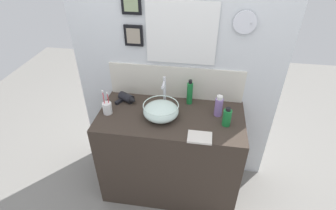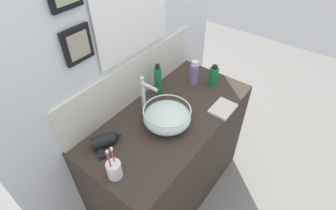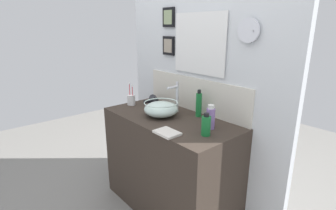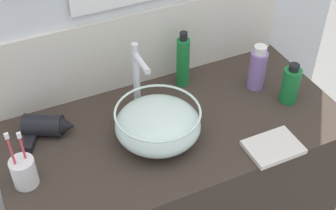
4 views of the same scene
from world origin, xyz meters
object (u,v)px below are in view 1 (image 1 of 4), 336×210
object	(u,v)px
soap_dispenser	(219,106)
shampoo_bottle	(227,117)
hair_drier	(127,98)
spray_bottle	(190,93)
faucet	(164,90)
hand_towel	(200,137)
toothbrush_cup	(107,108)
glass_bowl_sink	(161,111)

from	to	relation	value
soap_dispenser	shampoo_bottle	distance (m)	0.13
hair_drier	shampoo_bottle	bearing A→B (deg)	-12.90
soap_dispenser	spray_bottle	size ratio (longest dim) A/B	0.79
hair_drier	soap_dispenser	world-z (taller)	soap_dispenser
faucet	soap_dispenser	distance (m)	0.45
faucet	spray_bottle	distance (m)	0.22
soap_dispenser	hand_towel	world-z (taller)	soap_dispenser
soap_dispenser	toothbrush_cup	bearing A→B (deg)	-172.90
hair_drier	soap_dispenser	xyz separation A→B (m)	(0.76, -0.07, 0.05)
hand_towel	toothbrush_cup	bearing A→B (deg)	165.62
spray_bottle	hair_drier	bearing A→B (deg)	-173.58
soap_dispenser	spray_bottle	xyz separation A→B (m)	(-0.24, 0.13, 0.02)
glass_bowl_sink	soap_dispenser	distance (m)	0.45
faucet	hair_drier	bearing A→B (deg)	178.84
shampoo_bottle	glass_bowl_sink	bearing A→B (deg)	177.91
shampoo_bottle	hand_towel	xyz separation A→B (m)	(-0.19, -0.18, -0.06)
shampoo_bottle	hand_towel	bearing A→B (deg)	-135.87
shampoo_bottle	spray_bottle	xyz separation A→B (m)	(-0.30, 0.25, 0.03)
hair_drier	spray_bottle	bearing A→B (deg)	6.42
soap_dispenser	spray_bottle	world-z (taller)	spray_bottle
shampoo_bottle	faucet	bearing A→B (deg)	160.03
soap_dispenser	shampoo_bottle	bearing A→B (deg)	-62.28
faucet	shampoo_bottle	distance (m)	0.54
toothbrush_cup	shampoo_bottle	bearing A→B (deg)	-0.56
soap_dispenser	spray_bottle	bearing A→B (deg)	151.32
toothbrush_cup	hand_towel	world-z (taller)	toothbrush_cup
spray_bottle	hand_towel	world-z (taller)	spray_bottle
hand_towel	hair_drier	bearing A→B (deg)	149.77
hand_towel	glass_bowl_sink	bearing A→B (deg)	147.46
faucet	toothbrush_cup	bearing A→B (deg)	-158.14
hand_towel	spray_bottle	bearing A→B (deg)	104.61
hair_drier	faucet	bearing A→B (deg)	-1.16
spray_bottle	faucet	bearing A→B (deg)	-162.02
soap_dispenser	shampoo_bottle	size ratio (longest dim) A/B	1.13
toothbrush_cup	spray_bottle	distance (m)	0.68
shampoo_bottle	hand_towel	size ratio (longest dim) A/B	0.90
shampoo_bottle	toothbrush_cup	bearing A→B (deg)	179.44
hair_drier	hand_towel	xyz separation A→B (m)	(0.64, -0.37, -0.03)
faucet	spray_bottle	bearing A→B (deg)	17.98
glass_bowl_sink	spray_bottle	distance (m)	0.31
glass_bowl_sink	faucet	size ratio (longest dim) A/B	1.05
glass_bowl_sink	hand_towel	xyz separation A→B (m)	(0.31, -0.20, -0.05)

